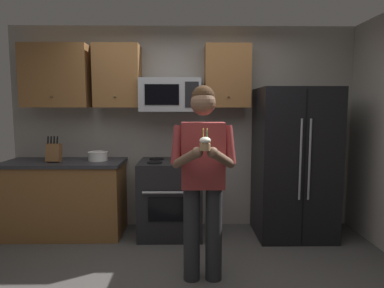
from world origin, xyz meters
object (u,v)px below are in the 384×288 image
Objects in this scene: bowl_large_white at (98,156)px; oven_range at (171,198)px; person at (203,173)px; refrigerator at (294,163)px; knife_block at (54,152)px; cupcake at (205,143)px; microwave at (170,95)px.

oven_range is at bearing -3.64° from bowl_large_white.
person is at bearing -43.27° from bowl_large_white.
refrigerator reaches higher than person.
oven_range is 2.91× the size of knife_block.
oven_range is at bearing 103.46° from cupcake.
knife_block reaches higher than bowl_large_white.
oven_range is at bearing 1.21° from knife_block.
oven_range is at bearing -90.02° from microwave.
microwave is 1.65m from cupcake.
cupcake is (1.24, -1.50, 0.31)m from bowl_large_white.
oven_range is 1.56m from refrigerator.
person is 0.44m from cupcake.
knife_block is at bearing 140.99° from cupcake.
refrigerator is at bearing -0.19° from knife_block.
refrigerator reaches higher than knife_block.
bowl_large_white is 1.38× the size of cupcake.
refrigerator is 1.58m from person.
person reaches higher than oven_range.
cupcake is at bearing -90.00° from person.
oven_range is 3.88× the size of bowl_large_white.
bowl_large_white is at bearing -176.01° from microwave.
knife_block is (-1.39, -0.15, -0.69)m from microwave.
cupcake is (0.34, -1.56, -0.43)m from microwave.
person is (0.34, -1.23, -0.72)m from microwave.
knife_block is 0.18× the size of person.
microwave reaches higher than person.
person is at bearing -31.84° from knife_block.
refrigerator reaches higher than oven_range.
bowl_large_white is at bearing 177.70° from refrigerator.
microwave is at bearing 173.97° from refrigerator.
cupcake is (-0.00, -0.33, 0.30)m from person.
oven_range is 1.03m from bowl_large_white.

